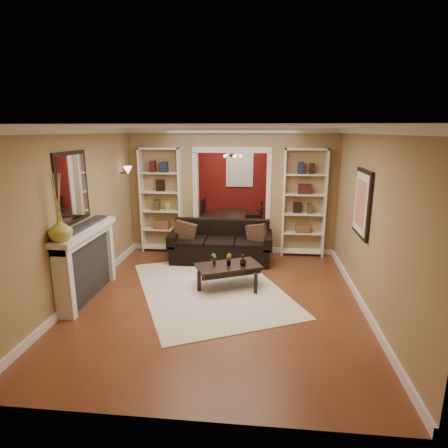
# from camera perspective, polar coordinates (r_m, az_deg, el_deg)

# --- Properties ---
(floor) EXTENTS (8.00, 8.00, 0.00)m
(floor) POSITION_cam_1_polar(r_m,az_deg,el_deg) (7.43, 0.38, -6.83)
(floor) COLOR brown
(floor) RESTS_ON ground
(ceiling) EXTENTS (8.00, 8.00, 0.00)m
(ceiling) POSITION_cam_1_polar(r_m,az_deg,el_deg) (6.94, 0.42, 14.47)
(ceiling) COLOR white
(ceiling) RESTS_ON ground
(wall_back) EXTENTS (8.00, 0.00, 8.00)m
(wall_back) POSITION_cam_1_polar(r_m,az_deg,el_deg) (11.01, 2.40, 7.26)
(wall_back) COLOR #A28455
(wall_back) RESTS_ON ground
(wall_front) EXTENTS (8.00, 0.00, 8.00)m
(wall_front) POSITION_cam_1_polar(r_m,az_deg,el_deg) (3.26, -6.42, -9.54)
(wall_front) COLOR #A28455
(wall_front) RESTS_ON ground
(wall_left) EXTENTS (0.00, 8.00, 8.00)m
(wall_left) POSITION_cam_1_polar(r_m,az_deg,el_deg) (7.61, -16.75, 3.63)
(wall_left) COLOR #A28455
(wall_left) RESTS_ON ground
(wall_right) EXTENTS (0.00, 8.00, 8.00)m
(wall_right) POSITION_cam_1_polar(r_m,az_deg,el_deg) (7.21, 18.52, 2.94)
(wall_right) COLOR #A28455
(wall_right) RESTS_ON ground
(partition_wall) EXTENTS (4.50, 0.15, 2.70)m
(partition_wall) POSITION_cam_1_polar(r_m,az_deg,el_deg) (8.24, 1.20, 4.98)
(partition_wall) COLOR #A28455
(partition_wall) RESTS_ON floor
(red_back_panel) EXTENTS (4.44, 0.04, 2.64)m
(red_back_panel) POSITION_cam_1_polar(r_m,az_deg,el_deg) (10.98, 2.39, 7.09)
(red_back_panel) COLOR maroon
(red_back_panel) RESTS_ON floor
(dining_window) EXTENTS (0.78, 0.03, 0.98)m
(dining_window) POSITION_cam_1_polar(r_m,az_deg,el_deg) (10.92, 2.39, 8.26)
(dining_window) COLOR #8CA5CC
(dining_window) RESTS_ON wall_back
(area_rug) EXTENTS (3.34, 3.77, 0.01)m
(area_rug) POSITION_cam_1_polar(r_m,az_deg,el_deg) (6.55, -2.04, -9.74)
(area_rug) COLOR silver
(area_rug) RESTS_ON floor
(sofa) EXTENTS (2.10, 0.91, 0.82)m
(sofa) POSITION_cam_1_polar(r_m,az_deg,el_deg) (7.74, -0.50, -2.76)
(sofa) COLOR black
(sofa) RESTS_ON floor
(pillow_left) EXTENTS (0.46, 0.17, 0.45)m
(pillow_left) POSITION_cam_1_polar(r_m,az_deg,el_deg) (7.78, -5.99, -1.11)
(pillow_left) COLOR brown
(pillow_left) RESTS_ON sofa
(pillow_right) EXTENTS (0.43, 0.28, 0.42)m
(pillow_right) POSITION_cam_1_polar(r_m,az_deg,el_deg) (7.62, 5.05, -1.52)
(pillow_right) COLOR brown
(pillow_right) RESTS_ON sofa
(coffee_table) EXTENTS (1.21, 0.97, 0.41)m
(coffee_table) POSITION_cam_1_polar(r_m,az_deg,el_deg) (6.53, 0.69, -7.93)
(coffee_table) COLOR black
(coffee_table) RESTS_ON floor
(plant_left) EXTENTS (0.13, 0.13, 0.21)m
(plant_left) POSITION_cam_1_polar(r_m,az_deg,el_deg) (6.45, -1.52, -5.31)
(plant_left) COLOR #336626
(plant_left) RESTS_ON coffee_table
(plant_center) EXTENTS (0.13, 0.14, 0.20)m
(plant_center) POSITION_cam_1_polar(r_m,az_deg,el_deg) (6.43, 0.70, -5.42)
(plant_center) COLOR #336626
(plant_center) RESTS_ON coffee_table
(plant_right) EXTENTS (0.16, 0.16, 0.22)m
(plant_right) POSITION_cam_1_polar(r_m,az_deg,el_deg) (6.41, 2.93, -5.44)
(plant_right) COLOR #336626
(plant_right) RESTS_ON coffee_table
(bookshelf_left) EXTENTS (0.90, 0.30, 2.30)m
(bookshelf_left) POSITION_cam_1_polar(r_m,az_deg,el_deg) (8.38, -9.55, 3.55)
(bookshelf_left) COLOR white
(bookshelf_left) RESTS_ON floor
(bookshelf_right) EXTENTS (0.90, 0.30, 2.30)m
(bookshelf_right) POSITION_cam_1_polar(r_m,az_deg,el_deg) (8.13, 12.06, 3.12)
(bookshelf_right) COLOR white
(bookshelf_right) RESTS_ON floor
(fireplace) EXTENTS (0.32, 1.70, 1.16)m
(fireplace) POSITION_cam_1_polar(r_m,az_deg,el_deg) (6.41, -20.00, -5.65)
(fireplace) COLOR white
(fireplace) RESTS_ON floor
(vase) EXTENTS (0.39, 0.39, 0.34)m
(vase) POSITION_cam_1_polar(r_m,az_deg,el_deg) (5.61, -23.68, -0.76)
(vase) COLOR #A7AF38
(vase) RESTS_ON fireplace
(mirror) EXTENTS (0.03, 0.95, 1.10)m
(mirror) POSITION_cam_1_polar(r_m,az_deg,el_deg) (6.19, -22.11, 5.15)
(mirror) COLOR silver
(mirror) RESTS_ON wall_left
(wall_sconce) EXTENTS (0.18, 0.18, 0.22)m
(wall_sconce) POSITION_cam_1_polar(r_m,az_deg,el_deg) (8.02, -14.83, 7.73)
(wall_sconce) COLOR #FFE0A5
(wall_sconce) RESTS_ON wall_left
(framed_art) EXTENTS (0.04, 0.85, 1.05)m
(framed_art) POSITION_cam_1_polar(r_m,az_deg,el_deg) (6.21, 20.24, 2.99)
(framed_art) COLOR black
(framed_art) RESTS_ON wall_right
(dining_table) EXTENTS (1.46, 0.82, 0.51)m
(dining_table) POSITION_cam_1_polar(r_m,az_deg,el_deg) (9.96, 1.19, 0.15)
(dining_table) COLOR black
(dining_table) RESTS_ON floor
(dining_chair_nw) EXTENTS (0.50, 0.50, 0.94)m
(dining_chair_nw) POSITION_cam_1_polar(r_m,az_deg,el_deg) (9.68, -2.19, 1.04)
(dining_chair_nw) COLOR black
(dining_chair_nw) RESTS_ON floor
(dining_chair_ne) EXTENTS (0.48, 0.48, 0.79)m
(dining_chair_ne) POSITION_cam_1_polar(r_m,az_deg,el_deg) (9.61, 4.32, 0.43)
(dining_chair_ne) COLOR black
(dining_chair_ne) RESTS_ON floor
(dining_chair_sw) EXTENTS (0.58, 0.58, 0.88)m
(dining_chair_sw) POSITION_cam_1_polar(r_m,az_deg,el_deg) (10.26, -1.73, 1.62)
(dining_chair_sw) COLOR black
(dining_chair_sw) RESTS_ON floor
(dining_chair_se) EXTENTS (0.47, 0.47, 0.88)m
(dining_chair_se) POSITION_cam_1_polar(r_m,az_deg,el_deg) (10.18, 4.42, 1.48)
(dining_chair_se) COLOR black
(dining_chair_se) RESTS_ON floor
(chandelier) EXTENTS (0.50, 0.50, 0.30)m
(chandelier) POSITION_cam_1_polar(r_m,az_deg,el_deg) (9.66, 1.96, 10.31)
(chandelier) COLOR #372419
(chandelier) RESTS_ON ceiling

